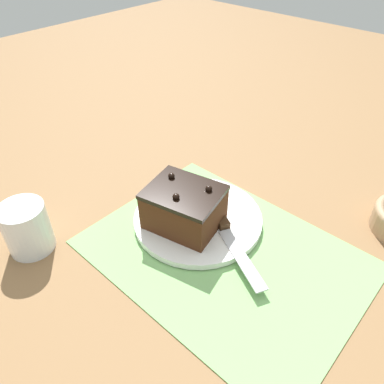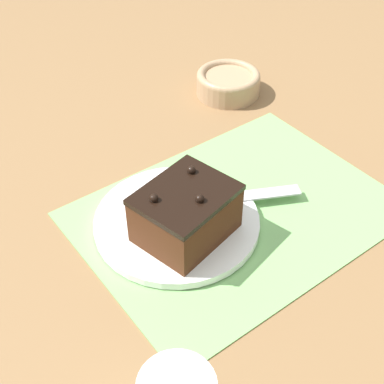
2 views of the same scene
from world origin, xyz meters
The scene contains 6 objects.
ground_plane centered at (0.00, 0.00, 0.00)m, with size 3.00×3.00×0.00m, color olive.
placemat_woven centered at (0.00, 0.00, 0.00)m, with size 0.46×0.34×0.00m, color #7AB266.
cake_plate centered at (-0.09, 0.03, 0.01)m, with size 0.24×0.24×0.01m.
chocolate_cake centered at (-0.09, 0.00, 0.05)m, with size 0.15×0.13×0.09m.
serving_knife centered at (-0.02, 0.04, 0.02)m, with size 0.19×0.11×0.01m.
drinking_glass centered at (-0.26, -0.21, 0.05)m, with size 0.08×0.08×0.09m.
Camera 1 is at (0.26, -0.36, 0.50)m, focal length 35.00 mm.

